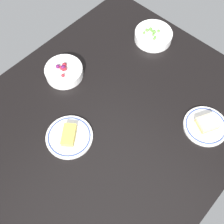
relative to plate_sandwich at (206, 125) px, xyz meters
The scene contains 5 objects.
dining_table 37.47cm from the plate_sandwich, 55.83° to the right, with size 116.59×99.25×4.00cm, color black.
plate_sandwich is the anchor object (origin of this frame).
bowl_peas 49.95cm from the plate_sandwich, 116.83° to the right, with size 17.73×17.73×5.70cm.
plate_cheese 53.61cm from the plate_sandwich, 42.25° to the right, with size 18.23×18.23×3.74cm.
bowl_berries 63.20cm from the plate_sandwich, 71.11° to the right, with size 16.53×16.53×6.25cm.
Camera 1 is at (39.46, 36.52, 102.17)cm, focal length 44.20 mm.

